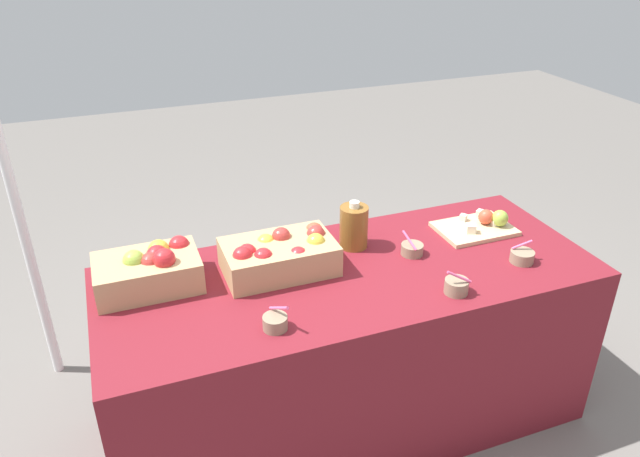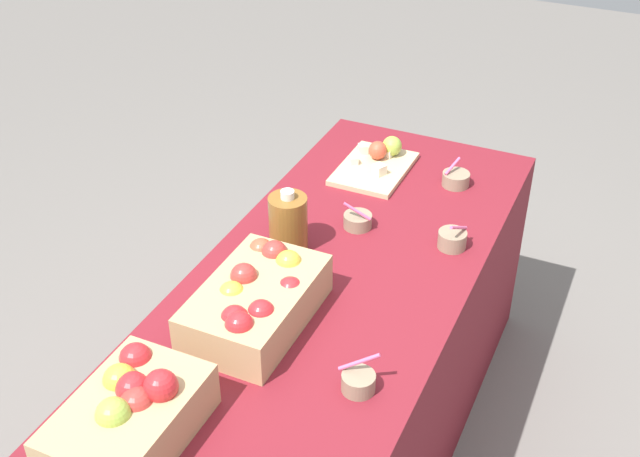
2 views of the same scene
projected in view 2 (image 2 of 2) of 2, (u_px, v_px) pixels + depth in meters
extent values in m
plane|color=slate|center=(329.00, 453.00, 2.73)|extent=(10.00, 10.00, 0.00)
cube|color=maroon|center=(330.00, 373.00, 2.52)|extent=(1.90, 0.76, 0.74)
cube|color=tan|center=(129.00, 422.00, 1.79)|extent=(0.37, 0.24, 0.12)
sphere|color=red|center=(136.00, 359.00, 1.88)|extent=(0.08, 0.08, 0.08)
sphere|color=red|center=(161.00, 386.00, 1.77)|extent=(0.08, 0.08, 0.08)
sphere|color=#99B742|center=(113.00, 415.00, 1.73)|extent=(0.08, 0.08, 0.08)
sphere|color=red|center=(133.00, 389.00, 1.79)|extent=(0.08, 0.08, 0.08)
sphere|color=gold|center=(120.00, 380.00, 1.81)|extent=(0.08, 0.08, 0.08)
sphere|color=#B2332D|center=(137.00, 403.00, 1.76)|extent=(0.08, 0.08, 0.08)
cube|color=tan|center=(256.00, 304.00, 2.13)|extent=(0.42, 0.25, 0.12)
sphere|color=gold|center=(289.00, 263.00, 2.19)|extent=(0.07, 0.07, 0.07)
sphere|color=#D14C33|center=(261.00, 251.00, 2.25)|extent=(0.07, 0.07, 0.07)
sphere|color=#B2C64C|center=(262.00, 315.00, 2.03)|extent=(0.07, 0.07, 0.07)
sphere|color=gold|center=(232.00, 295.00, 2.09)|extent=(0.07, 0.07, 0.07)
sphere|color=#B2332D|center=(244.00, 276.00, 2.13)|extent=(0.07, 0.07, 0.07)
sphere|color=red|center=(290.00, 290.00, 2.12)|extent=(0.07, 0.07, 0.07)
sphere|color=red|center=(261.00, 313.00, 2.02)|extent=(0.07, 0.07, 0.07)
sphere|color=red|center=(235.00, 319.00, 2.00)|extent=(0.07, 0.07, 0.07)
sphere|color=#B2332D|center=(275.00, 253.00, 2.22)|extent=(0.07, 0.07, 0.07)
sphere|color=red|center=(239.00, 326.00, 1.97)|extent=(0.07, 0.07, 0.07)
cube|color=#D1B284|center=(374.00, 169.00, 2.82)|extent=(0.32, 0.22, 0.02)
cube|color=beige|center=(379.00, 170.00, 2.76)|extent=(0.05, 0.05, 0.04)
sphere|color=#D14C33|center=(378.00, 150.00, 2.84)|extent=(0.06, 0.06, 0.06)
cube|color=beige|center=(363.00, 149.00, 2.89)|extent=(0.04, 0.04, 0.03)
cube|color=beige|center=(354.00, 160.00, 2.82)|extent=(0.04, 0.04, 0.03)
sphere|color=#99B742|center=(392.00, 146.00, 2.86)|extent=(0.07, 0.07, 0.07)
cube|color=beige|center=(387.00, 151.00, 2.87)|extent=(0.04, 0.04, 0.04)
cylinder|color=gray|center=(358.00, 382.00, 1.94)|extent=(0.08, 0.08, 0.05)
cylinder|color=#EA598C|center=(359.00, 362.00, 1.92)|extent=(0.04, 0.10, 0.06)
cylinder|color=gray|center=(452.00, 240.00, 2.43)|extent=(0.09, 0.09, 0.05)
cylinder|color=#EA598C|center=(459.00, 228.00, 2.39)|extent=(0.09, 0.04, 0.05)
cylinder|color=gray|center=(456.00, 179.00, 2.73)|extent=(0.09, 0.09, 0.05)
cylinder|color=#EA598C|center=(453.00, 166.00, 2.72)|extent=(0.08, 0.04, 0.04)
cylinder|color=gray|center=(358.00, 221.00, 2.52)|extent=(0.09, 0.09, 0.04)
cylinder|color=#EA598C|center=(357.00, 211.00, 2.48)|extent=(0.03, 0.09, 0.06)
cylinder|color=brown|center=(288.00, 223.00, 2.39)|extent=(0.12, 0.12, 0.18)
cylinder|color=silver|center=(287.00, 195.00, 2.33)|extent=(0.04, 0.04, 0.02)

